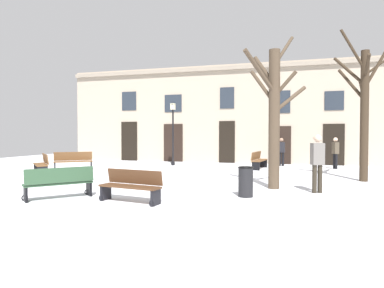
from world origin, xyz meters
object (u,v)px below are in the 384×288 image
person_crossing_plaza (317,160)px  bench_by_litter_bin (131,186)px  litter_bin (246,182)px  person_by_shop_door (335,152)px  bench_near_center_tree (73,161)px  person_strolling (281,150)px  tree_right_of_center (364,105)px  streetlamp (173,127)px  bench_back_to_back_left (59,183)px  tree_near_facade (274,112)px  bench_near_lamp (259,160)px  bench_far_corner (42,164)px

person_crossing_plaza → bench_by_litter_bin: bearing=-175.1°
bench_by_litter_bin → litter_bin: bearing=39.9°
person_by_shop_door → bench_near_center_tree: bearing=89.8°
person_crossing_plaza → person_by_shop_door: bearing=53.8°
person_strolling → tree_right_of_center: bearing=126.8°
person_strolling → streetlamp: bearing=20.2°
bench_back_to_back_left → litter_bin: bearing=150.4°
tree_near_facade → person_strolling: bearing=89.3°
bench_near_center_tree → bench_back_to_back_left: (4.23, -6.56, -0.03)m
litter_bin → person_by_shop_door: bearing=68.9°
person_by_shop_door → streetlamp: bearing=73.2°
streetlamp → person_strolling: bearing=12.7°
bench_near_lamp → person_strolling: bearing=-20.6°
tree_right_of_center → litter_bin: tree_right_of_center is taller
bench_by_litter_bin → person_strolling: bearing=83.3°
tree_near_facade → bench_back_to_back_left: bearing=-148.3°
streetlamp → bench_near_center_tree: bearing=-134.0°
bench_far_corner → bench_back_to_back_left: size_ratio=0.93×
bench_near_lamp → person_crossing_plaza: 7.36m
tree_near_facade → person_by_shop_door: tree_near_facade is taller
bench_back_to_back_left → person_crossing_plaza: 7.68m
person_crossing_plaza → tree_right_of_center: bearing=34.4°
tree_right_of_center → person_by_shop_door: (-0.40, 4.69, -2.02)m
person_strolling → bench_near_center_tree: bearing=35.9°
person_by_shop_door → person_strolling: bearing=51.4°
streetlamp → litter_bin: (5.32, -8.83, -1.82)m
person_strolling → bench_near_lamp: bearing=68.3°
bench_far_corner → tree_near_facade: bearing=37.7°
bench_back_to_back_left → tree_near_facade: bearing=162.6°
bench_by_litter_bin → person_by_shop_door: bearing=69.9°
bench_near_lamp → bench_back_to_back_left: bearing=163.6°
streetlamp → person_strolling: streetlamp is taller
bench_by_litter_bin → person_crossing_plaza: (4.90, 2.87, 0.58)m
bench_near_lamp → bench_far_corner: bearing=128.9°
bench_far_corner → person_by_shop_door: size_ratio=0.95×
bench_near_lamp → person_crossing_plaza: bearing=-152.6°
litter_bin → bench_near_lamp: (-0.31, 8.21, 0.03)m
tree_near_facade → tree_right_of_center: bearing=40.7°
bench_back_to_back_left → bench_near_lamp: size_ratio=0.88×
tree_near_facade → bench_back_to_back_left: 7.03m
tree_near_facade → streetlamp: bearing=130.4°
streetlamp → litter_bin: size_ratio=4.23×
tree_near_facade → bench_by_litter_bin: (-3.56, -3.37, -2.13)m
tree_right_of_center → person_by_shop_door: tree_right_of_center is taller
bench_near_center_tree → bench_near_lamp: bearing=-15.8°
tree_near_facade → bench_by_litter_bin: 5.35m
litter_bin → bench_back_to_back_left: bench_back_to_back_left is taller
tree_right_of_center → bench_near_center_tree: tree_right_of_center is taller
bench_near_lamp → litter_bin: bearing=-169.1°
tree_near_facade → litter_bin: size_ratio=5.98×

